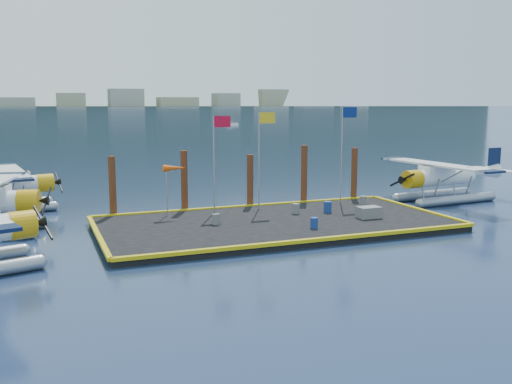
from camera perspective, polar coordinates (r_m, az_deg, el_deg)
ground at (r=33.30m, az=1.90°, el=-3.57°), size 4000.00×4000.00×0.00m
dock at (r=33.26m, az=1.91°, el=-3.24°), size 20.00×10.00×0.40m
dock_bumpers at (r=33.20m, az=1.91°, el=-2.75°), size 20.25×10.25×0.18m
far_backdrop at (r=1785.36m, az=-13.34°, el=8.83°), size 3050.00×2050.00×810.00m
seaplane_c at (r=41.32m, az=-23.83°, el=0.34°), size 9.31×10.25×3.63m
seaplane_d at (r=43.61m, az=17.99°, el=1.19°), size 9.70×10.69×3.79m
drum_0 at (r=32.27m, az=-4.03°, el=-2.71°), size 0.43×0.43×0.61m
drum_2 at (r=35.94m, az=7.18°, el=-1.49°), size 0.49×0.49×0.69m
drum_3 at (r=31.39m, az=5.83°, el=-3.09°), size 0.42×0.42×0.59m
drum_4 at (r=39.00m, az=10.66°, el=-0.83°), size 0.42×0.42×0.59m
drum_5 at (r=35.38m, az=4.00°, el=-1.67°), size 0.44×0.44×0.62m
crate at (r=34.68m, az=11.20°, el=-2.00°), size 1.33×0.89×0.67m
flagpole_red at (r=35.39m, az=-3.92°, el=4.36°), size 1.14×0.08×6.00m
flagpole_yellow at (r=36.39m, az=0.60°, el=4.69°), size 1.14×0.08×6.20m
flagpole_blue at (r=39.00m, az=8.83°, el=5.13°), size 1.14×0.08×6.50m
windsock at (r=34.79m, az=-8.20°, el=2.28°), size 1.40×0.44×3.12m
piling_0 at (r=35.91m, az=-14.15°, el=0.33°), size 0.44×0.44×4.00m
piling_1 at (r=36.71m, az=-7.18°, el=0.87°), size 0.44×0.44×4.20m
piling_2 at (r=38.08m, az=-0.59°, el=0.93°), size 0.44×0.44×3.80m
piling_3 at (r=39.62m, az=4.83°, el=1.58°), size 0.44×0.44×4.30m
piling_4 at (r=41.55m, az=9.79°, el=1.61°), size 0.44×0.44×4.00m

